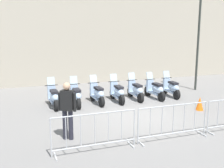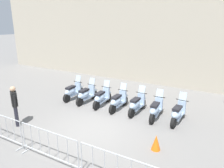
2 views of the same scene
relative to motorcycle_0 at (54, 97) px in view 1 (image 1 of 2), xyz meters
The scene contains 13 objects.
ground_plane 3.69m from the motorcycle_0, 27.01° to the right, with size 120.00×120.00×0.00m, color slate.
motorcycle_0 is the anchor object (origin of this frame).
motorcycle_1 0.96m from the motorcycle_0, ahead, with size 0.63×1.72×1.24m.
motorcycle_2 1.93m from the motorcycle_0, ahead, with size 0.71×1.71×1.24m.
motorcycle_3 2.89m from the motorcycle_0, ahead, with size 0.65×1.72×1.24m.
motorcycle_4 3.86m from the motorcycle_0, 10.76° to the left, with size 0.63×1.72×1.24m.
motorcycle_5 4.83m from the motorcycle_0, ahead, with size 0.72×1.70×1.24m.
motorcycle_6 5.78m from the motorcycle_0, 10.42° to the left, with size 0.60×1.72×1.24m.
barrier_segment_0 4.69m from the motorcycle_0, 73.51° to the right, with size 2.30×0.83×1.07m.
barrier_segment_1 5.49m from the motorcycle_0, 47.49° to the right, with size 2.30×0.83×1.07m.
street_lamp 8.58m from the motorcycle_0, 17.43° to the left, with size 0.36×0.36×5.73m.
officer_near_row_end 3.63m from the motorcycle_0, 80.13° to the right, with size 0.52×0.33×1.73m.
traffic_cone 6.13m from the motorcycle_0, 12.71° to the right, with size 0.32×0.32×0.55m, color orange.
Camera 1 is at (-2.52, -9.38, 3.12)m, focal length 41.81 mm.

